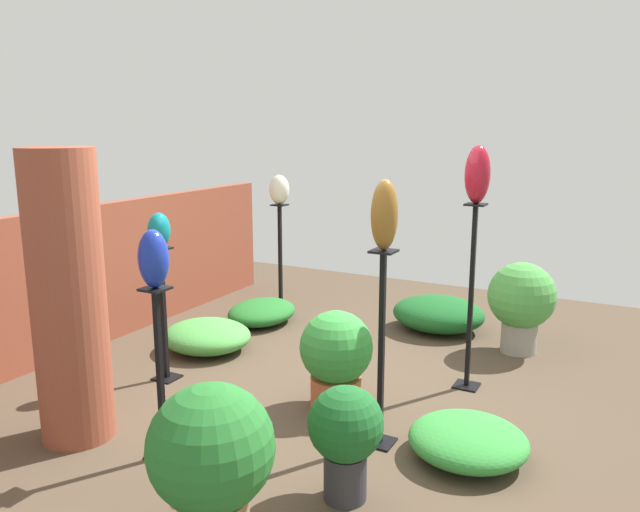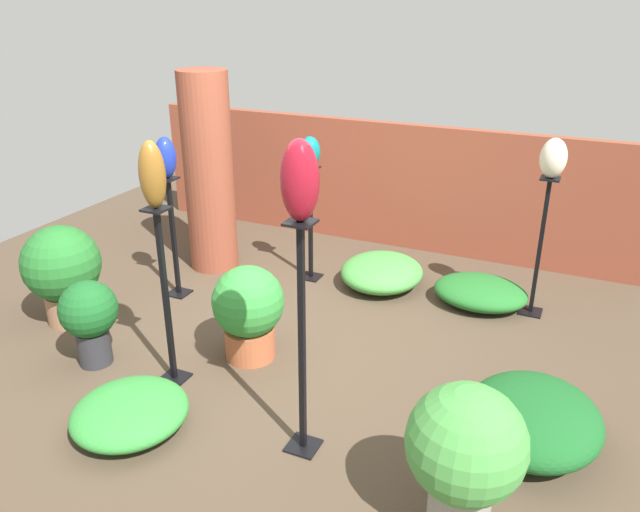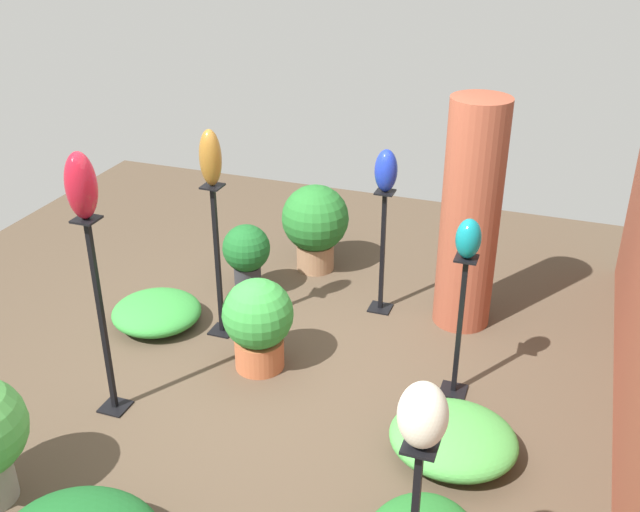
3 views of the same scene
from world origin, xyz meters
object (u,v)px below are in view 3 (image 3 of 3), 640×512
Objects in this scene: art_vase_bronze at (210,158)px; potted_plant_back_center at (247,254)px; pedestal_bronze at (218,267)px; art_vase_teal at (468,239)px; pedestal_ruby at (103,326)px; potted_plant_mid_left at (315,223)px; art_vase_ruby at (81,186)px; potted_plant_front_left at (258,321)px; pedestal_cobalt at (382,257)px; pedestal_teal at (459,333)px; art_vase_cobalt at (386,171)px; brick_pillar at (470,216)px; art_vase_ivory at (423,415)px.

potted_plant_back_center is at bearing -174.26° from art_vase_bronze.
art_vase_teal is (0.17, 2.07, 0.68)m from pedestal_bronze.
pedestal_ruby is 1.75× the size of potted_plant_mid_left.
art_vase_ruby is 0.59× the size of potted_plant_front_left.
potted_plant_front_left is at bearing 29.04° from potted_plant_back_center.
pedestal_cobalt is 1.50× the size of potted_plant_front_left.
pedestal_teal is (1.01, 0.87, -0.00)m from pedestal_cobalt.
potted_plant_front_left is (1.06, 0.59, 0.01)m from potted_plant_back_center.
art_vase_cobalt reaches higher than potted_plant_back_center.
brick_pillar reaches higher than potted_plant_front_left.
art_vase_ruby is at bearing -65.81° from pedestal_teal.
brick_pillar is 1.48× the size of pedestal_bronze.
brick_pillar is 1.74× the size of pedestal_teal.
art_vase_bronze is 1.00× the size of art_vase_ruby.
brick_pillar reaches higher than art_vase_bronze.
art_vase_teal is at bearing 97.13° from potted_plant_front_left.
pedestal_cobalt is 1.01m from potted_plant_mid_left.
pedestal_cobalt is at bearing 150.57° from potted_plant_front_left.
pedestal_bronze is (0.90, -1.93, -0.38)m from brick_pillar.
potted_plant_front_left is 0.87× the size of potted_plant_mid_left.
brick_pillar reaches higher than pedestal_teal.
pedestal_teal is 2.34m from art_vase_ivory.
art_vase_bronze is 1.27m from art_vase_ruby.
potted_plant_back_center is at bearing -84.30° from brick_pillar.
potted_plant_front_left is at bearing -82.87° from art_vase_teal.
pedestal_ruby is 2.64m from art_vase_teal.
art_vase_ruby reaches higher than pedestal_bronze.
art_vase_cobalt is at bearing 150.57° from potted_plant_front_left.
pedestal_teal is at bearing 85.28° from art_vase_bronze.
pedestal_bronze reaches higher than pedestal_teal.
art_vase_bronze is at bearing -94.72° from pedestal_teal.
pedestal_cobalt is at bearing -26.57° from art_vase_cobalt.
potted_plant_back_center is (-3.02, -2.29, -1.02)m from art_vase_ivory.
art_vase_cobalt is at bearing -139.26° from pedestal_teal.
pedestal_teal is 1.66× the size of potted_plant_back_center.
art_vase_ruby is (1.23, -0.28, 0.18)m from art_vase_bronze.
brick_pillar is 3.26m from art_vase_ivory.
art_vase_bronze is at bearing -55.04° from art_vase_cobalt.
pedestal_teal is 2.31m from potted_plant_back_center.
pedestal_ruby reaches higher than potted_plant_front_left.
pedestal_cobalt is 1.33m from pedestal_teal.
art_vase_bronze is (-0.17, -2.07, 1.07)m from pedestal_teal.
pedestal_ruby reaches higher than pedestal_bronze.
pedestal_ruby is 1.34× the size of pedestal_teal.
potted_plant_mid_left is at bearing 148.23° from potted_plant_back_center.
pedestal_ruby reaches higher than art_vase_teal.
art_vase_cobalt is at bearing -139.26° from art_vase_teal.
brick_pillar is 1.18m from pedestal_teal.
art_vase_ivory is 0.73× the size of art_vase_ruby.
art_vase_cobalt is 0.81× the size of art_vase_ruby.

